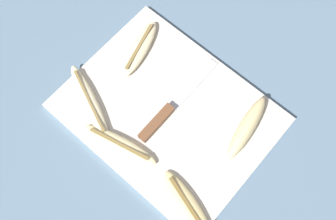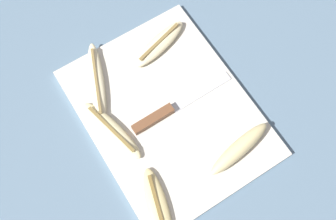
{
  "view_description": "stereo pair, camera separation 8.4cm",
  "coord_description": "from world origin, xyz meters",
  "px_view_note": "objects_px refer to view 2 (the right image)",
  "views": [
    {
      "loc": [
        0.19,
        -0.22,
        0.81
      ],
      "look_at": [
        0.0,
        0.0,
        0.02
      ],
      "focal_mm": 42.0,
      "sensor_mm": 36.0,
      "label": 1
    },
    {
      "loc": [
        0.25,
        -0.16,
        0.81
      ],
      "look_at": [
        0.0,
        0.0,
        0.02
      ],
      "focal_mm": 42.0,
      "sensor_mm": 36.0,
      "label": 2
    }
  ],
  "objects_px": {
    "banana_spotted_left": "(158,208)",
    "banana_cream_curved": "(159,44)",
    "banana_soft_right": "(112,130)",
    "knife": "(165,114)",
    "banana_mellow_near": "(239,148)",
    "banana_pale_long": "(97,82)"
  },
  "relations": [
    {
      "from": "banana_mellow_near",
      "to": "banana_pale_long",
      "type": "xyz_separation_m",
      "value": [
        -0.29,
        -0.18,
        -0.01
      ]
    },
    {
      "from": "knife",
      "to": "banana_cream_curved",
      "type": "relative_size",
      "value": 1.53
    },
    {
      "from": "banana_soft_right",
      "to": "knife",
      "type": "bearing_deg",
      "value": 75.79
    },
    {
      "from": "banana_pale_long",
      "to": "banana_soft_right",
      "type": "relative_size",
      "value": 1.11
    },
    {
      "from": "banana_mellow_near",
      "to": "banana_soft_right",
      "type": "xyz_separation_m",
      "value": [
        -0.18,
        -0.2,
        -0.01
      ]
    },
    {
      "from": "banana_cream_curved",
      "to": "banana_soft_right",
      "type": "height_order",
      "value": "banana_cream_curved"
    },
    {
      "from": "banana_spotted_left",
      "to": "banana_soft_right",
      "type": "height_order",
      "value": "banana_soft_right"
    },
    {
      "from": "banana_soft_right",
      "to": "banana_cream_curved",
      "type": "bearing_deg",
      "value": 122.22
    },
    {
      "from": "banana_pale_long",
      "to": "banana_soft_right",
      "type": "xyz_separation_m",
      "value": [
        0.11,
        -0.03,
        -0.0
      ]
    },
    {
      "from": "knife",
      "to": "banana_mellow_near",
      "type": "bearing_deg",
      "value": 30.18
    },
    {
      "from": "banana_pale_long",
      "to": "banana_soft_right",
      "type": "bearing_deg",
      "value": -13.33
    },
    {
      "from": "knife",
      "to": "banana_soft_right",
      "type": "relative_size",
      "value": 1.4
    },
    {
      "from": "banana_spotted_left",
      "to": "banana_mellow_near",
      "type": "xyz_separation_m",
      "value": [
        -0.01,
        0.2,
        0.01
      ]
    },
    {
      "from": "banana_mellow_near",
      "to": "banana_pale_long",
      "type": "height_order",
      "value": "banana_mellow_near"
    },
    {
      "from": "knife",
      "to": "banana_spotted_left",
      "type": "distance_m",
      "value": 0.2
    },
    {
      "from": "knife",
      "to": "banana_mellow_near",
      "type": "relative_size",
      "value": 1.52
    },
    {
      "from": "banana_cream_curved",
      "to": "banana_soft_right",
      "type": "distance_m",
      "value": 0.23
    },
    {
      "from": "knife",
      "to": "banana_cream_curved",
      "type": "height_order",
      "value": "banana_cream_curved"
    },
    {
      "from": "banana_spotted_left",
      "to": "banana_cream_curved",
      "type": "distance_m",
      "value": 0.37
    },
    {
      "from": "knife",
      "to": "banana_mellow_near",
      "type": "height_order",
      "value": "banana_mellow_near"
    },
    {
      "from": "banana_mellow_near",
      "to": "knife",
      "type": "bearing_deg",
      "value": -149.27
    },
    {
      "from": "banana_spotted_left",
      "to": "banana_pale_long",
      "type": "height_order",
      "value": "banana_pale_long"
    }
  ]
}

